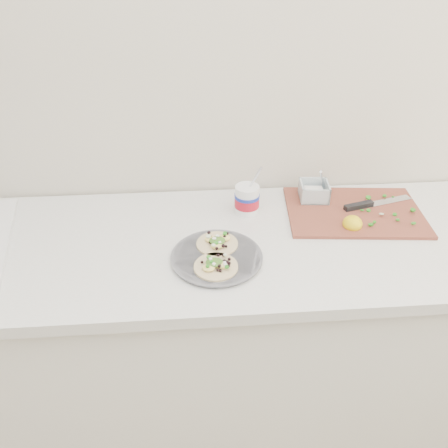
{
  "coord_description": "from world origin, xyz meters",
  "views": [
    {
      "loc": [
        -0.05,
        0.28,
        1.72
      ],
      "look_at": [
        0.03,
        1.42,
        0.96
      ],
      "focal_mm": 35.0,
      "sensor_mm": 36.0,
      "label": 1
    }
  ],
  "objects": [
    {
      "name": "counter",
      "position": [
        0.0,
        1.43,
        0.45
      ],
      "size": [
        2.44,
        0.66,
        0.9
      ],
      "color": "white",
      "rests_on": "ground"
    },
    {
      "name": "taco_plate",
      "position": [
        0.0,
        1.32,
        0.92
      ],
      "size": [
        0.28,
        0.28,
        0.04
      ],
      "rotation": [
        0.0,
        0.0,
        -0.36
      ],
      "color": "#5D5D64",
      "rests_on": "counter"
    },
    {
      "name": "tub",
      "position": [
        0.13,
        1.57,
        0.96
      ],
      "size": [
        0.09,
        0.09,
        0.2
      ],
      "rotation": [
        0.0,
        0.0,
        0.0
      ],
      "color": "white",
      "rests_on": "counter"
    },
    {
      "name": "cutboard",
      "position": [
        0.49,
        1.55,
        0.92
      ],
      "size": [
        0.49,
        0.36,
        0.07
      ],
      "rotation": [
        0.0,
        0.0,
        -0.09
      ],
      "color": "brown",
      "rests_on": "counter"
    }
  ]
}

